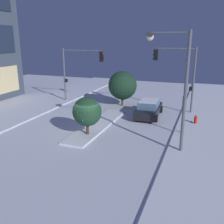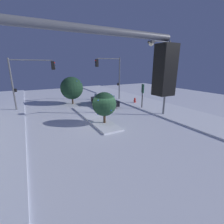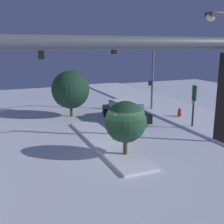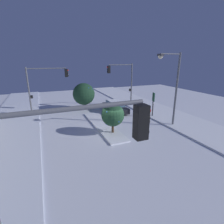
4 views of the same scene
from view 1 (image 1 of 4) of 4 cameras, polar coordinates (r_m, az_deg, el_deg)
The scene contains 11 objects.
ground at distance 18.88m, azimuth -6.02°, elevation -5.20°, with size 52.00×52.00×0.00m, color silver.
curb_strip_near at distance 17.07m, azimuth 21.49°, elevation -8.43°, with size 52.00×5.20×0.14m, color silver.
median_strip at distance 20.71m, azimuth -3.20°, elevation -2.96°, with size 9.00×1.80×0.14m, color silver.
car_near at distance 23.34m, azimuth 8.33°, elevation 0.76°, with size 4.80×2.23×1.49m.
traffic_light_corner_near_right at distance 24.50m, azimuth 14.76°, elevation 9.54°, with size 0.32×3.99×6.23m.
traffic_light_corner_far_right at distance 27.85m, azimuth -7.45°, elevation 10.36°, with size 0.32×4.92×5.91m.
street_lamp_arched at distance 15.31m, azimuth 14.01°, elevation 8.04°, with size 0.56×2.57×7.37m.
fire_hydrant at distance 21.93m, azimuth 18.42°, elevation -1.80°, with size 0.48×0.26×0.82m.
parking_info_sign at distance 19.03m, azimuth 15.88°, elevation 0.51°, with size 0.55×0.17×2.99m.
decorated_tree_median at distance 26.57m, azimuth 2.40°, elevation 6.04°, with size 3.01×3.01×3.69m.
decorated_tree_left_of_median at distance 18.11m, azimuth -5.68°, elevation 0.07°, with size 2.11×2.11×2.91m.
Camera 1 is at (-15.65, -8.02, 6.85)m, focal length 40.28 mm.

